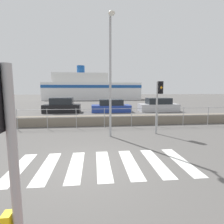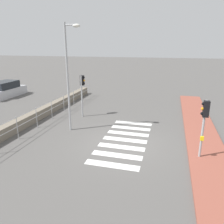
% 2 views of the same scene
% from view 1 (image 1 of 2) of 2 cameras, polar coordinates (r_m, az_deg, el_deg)
% --- Properties ---
extents(ground_plane, '(160.00, 160.00, 0.00)m').
position_cam_1_polar(ground_plane, '(6.07, -7.92, -16.86)').
color(ground_plane, '#565451').
extents(crosswalk, '(5.85, 2.40, 0.01)m').
position_cam_1_polar(crosswalk, '(6.07, -2.83, -16.74)').
color(crosswalk, silver).
rests_on(crosswalk, ground_plane).
extents(seawall, '(21.97, 0.55, 0.66)m').
position_cam_1_polar(seawall, '(12.24, -6.98, -2.78)').
color(seawall, slate).
rests_on(seawall, ground_plane).
extents(harbor_fence, '(19.82, 0.04, 1.29)m').
position_cam_1_polar(harbor_fence, '(11.29, -7.09, -1.00)').
color(harbor_fence, '#9EA0A3').
rests_on(harbor_fence, ground_plane).
extents(traffic_light_near, '(0.34, 0.32, 2.74)m').
position_cam_1_polar(traffic_light_near, '(2.16, -32.36, -7.24)').
color(traffic_light_near, '#9EA0A3').
rests_on(traffic_light_near, ground_plane).
extents(traffic_light_far, '(0.34, 0.32, 2.92)m').
position_cam_1_polar(traffic_light_far, '(9.96, 15.09, 5.19)').
color(traffic_light_far, '#9EA0A3').
rests_on(traffic_light_far, ground_plane).
extents(streetlamp, '(0.32, 0.95, 6.10)m').
position_cam_1_polar(streetlamp, '(8.98, -0.47, 15.57)').
color(streetlamp, '#9EA0A3').
rests_on(streetlamp, ground_plane).
extents(ferry_boat, '(22.46, 6.16, 7.99)m').
position_cam_1_polar(ferry_boat, '(42.68, -7.13, 7.60)').
color(ferry_boat, white).
rests_on(ferry_boat, ground_plane).
extents(parked_car_black, '(3.85, 1.71, 1.58)m').
position_cam_1_polar(parked_car_black, '(19.49, -16.04, 1.81)').
color(parked_car_black, black).
rests_on(parked_car_black, ground_plane).
extents(parked_car_blue, '(4.27, 1.89, 1.37)m').
position_cam_1_polar(parked_car_blue, '(19.30, -0.33, 1.78)').
color(parked_car_blue, '#233D9E').
rests_on(parked_car_blue, ground_plane).
extents(parked_car_silver, '(4.38, 1.87, 1.51)m').
position_cam_1_polar(parked_car_silver, '(20.54, 14.88, 2.04)').
color(parked_car_silver, '#BCBCC1').
rests_on(parked_car_silver, ground_plane).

